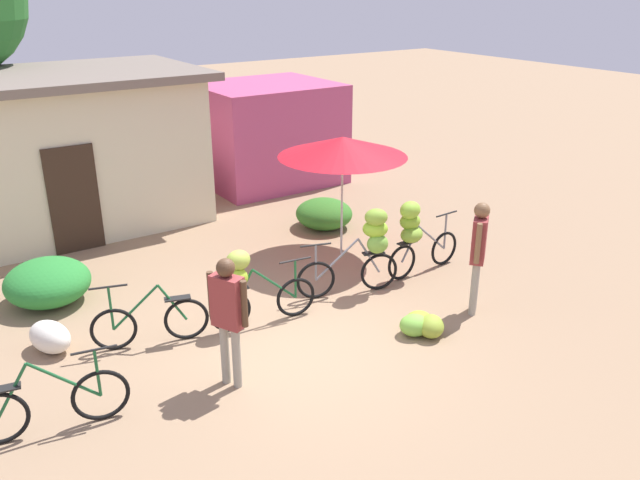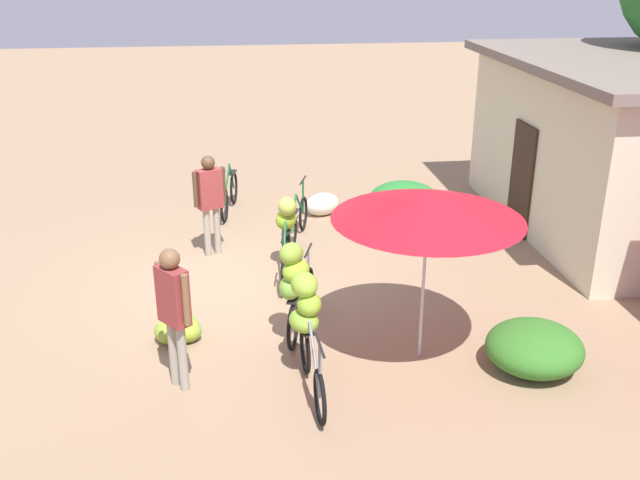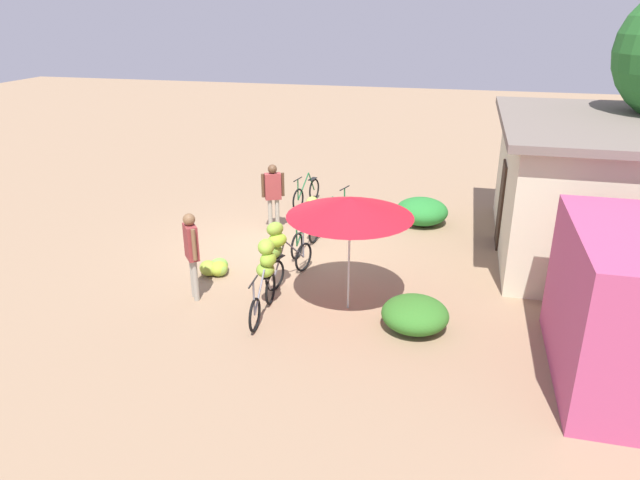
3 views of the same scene
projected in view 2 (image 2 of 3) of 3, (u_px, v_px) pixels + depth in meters
The scene contains 14 objects.
ground_plane at pixel (238, 281), 11.14m from camera, with size 60.00×60.00×0.00m, color #947659.
building_low at pixel (614, 146), 12.71m from camera, with size 6.13×3.77×3.09m.
hedge_bush_front_left at pixel (404, 200), 13.66m from camera, with size 1.31×1.37×0.69m, color #297F32.
hedge_bush_front_right at pixel (534, 348), 8.69m from camera, with size 1.15×1.19×0.60m, color #337326.
market_umbrella at pixel (428, 205), 8.34m from camera, with size 2.30×2.30×2.21m.
bicycle_leftmost at pixel (229, 195), 13.93m from camera, with size 1.71×0.36×0.95m.
bicycle_near_pile at pixel (298, 221), 12.61m from camera, with size 1.56×0.52×0.97m.
bicycle_center_loaded at pixel (286, 230), 11.19m from camera, with size 1.65×0.45×1.23m.
bicycle_by_shop at pixel (296, 282), 9.16m from camera, with size 1.66×0.64×1.43m.
bicycle_rightmost at pixel (307, 323), 8.22m from camera, with size 1.65×0.46×1.38m.
banana_pile_on_ground at pixel (181, 329), 9.40m from camera, with size 0.73×0.72×0.32m.
produce_sack at pixel (323, 204), 13.84m from camera, with size 0.70×0.44×0.44m, color silver.
person_vendor at pixel (210, 195), 11.71m from camera, with size 0.35×0.53×1.73m.
person_bystander at pixel (174, 304), 8.03m from camera, with size 0.47×0.41×1.77m.
Camera 2 is at (10.15, 0.02, 4.80)m, focal length 39.92 mm.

